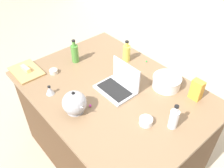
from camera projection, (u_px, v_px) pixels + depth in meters
ground_plane at (112, 152)px, 2.54m from camera, size 12.00×12.00×0.00m
island_counter at (112, 124)px, 2.25m from camera, size 1.58×1.15×0.90m
laptop at (119, 84)px, 1.93m from camera, size 0.31×0.23×0.22m
mixing_bowl_large at (167, 82)px, 1.95m from camera, size 0.23×0.23×0.10m
bottle_oil at (127, 53)px, 2.22m from camera, size 0.07×0.07×0.21m
bottle_vinegar at (174, 119)px, 1.61m from camera, size 0.06×0.06×0.20m
bottle_olive at (75, 53)px, 2.21m from camera, size 0.07×0.07×0.23m
kettle at (75, 103)px, 1.72m from camera, size 0.21×0.18×0.20m
cutting_board at (26, 71)px, 2.13m from camera, size 0.31×0.22×0.02m
butter_stick_left at (26, 69)px, 2.11m from camera, size 0.11×0.05×0.04m
ramekin_small at (146, 121)px, 1.66m from camera, size 0.09×0.09×0.05m
ramekin_medium at (54, 71)px, 2.11m from camera, size 0.07×0.07×0.04m
kitchen_timer at (50, 90)px, 1.89m from camera, size 0.07×0.07×0.08m
candy_bag at (197, 90)px, 1.82m from camera, size 0.09×0.06×0.17m
candy_0 at (175, 90)px, 1.94m from camera, size 0.01×0.01×0.01m
candy_1 at (90, 106)px, 1.80m from camera, size 0.02×0.02×0.02m
candy_2 at (146, 61)px, 2.25m from camera, size 0.01×0.01×0.01m
candy_3 at (123, 79)px, 2.04m from camera, size 0.02×0.02×0.02m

